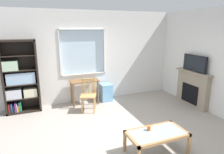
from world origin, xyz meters
TOP-DOWN VIEW (x-y plane):
  - ground at (0.00, 0.00)m, footprint 6.39×5.70m
  - wall_back_with_window at (0.03, 2.35)m, footprint 5.39×0.15m
  - wall_right at (2.76, 0.00)m, footprint 0.12×4.90m
  - bookshelf at (-2.10, 2.11)m, footprint 0.90×0.38m
  - desk_under_window at (-0.36, 2.00)m, footprint 0.84×0.45m
  - wooden_chair at (-0.37, 1.49)m, footprint 0.53×0.52m
  - plastic_drawer_unit at (0.35, 2.05)m, footprint 0.35×0.40m
  - fireplace at (2.60, 0.71)m, footprint 0.26×1.23m
  - tv at (2.58, 0.71)m, footprint 0.06×0.84m
  - coffee_table at (0.28, -0.87)m, footprint 1.09×0.59m
  - sippy_cup at (0.19, -0.75)m, footprint 0.07×0.07m

SIDE VIEW (x-z plane):
  - ground at x=0.00m, z-range -0.02..0.00m
  - plastic_drawer_unit at x=0.35m, z-range 0.00..0.55m
  - coffee_table at x=0.28m, z-range 0.15..0.58m
  - wooden_chair at x=-0.37m, z-range 0.01..0.91m
  - sippy_cup at x=0.19m, z-range 0.43..0.52m
  - fireplace at x=2.60m, z-range 0.00..1.05m
  - desk_under_window at x=-0.36m, z-range 0.24..0.99m
  - bookshelf at x=-2.10m, z-range -0.09..1.90m
  - tv at x=2.58m, z-range 1.05..1.52m
  - wall_back_with_window at x=0.03m, z-range -0.02..2.77m
  - wall_right at x=2.76m, z-range 0.00..2.79m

